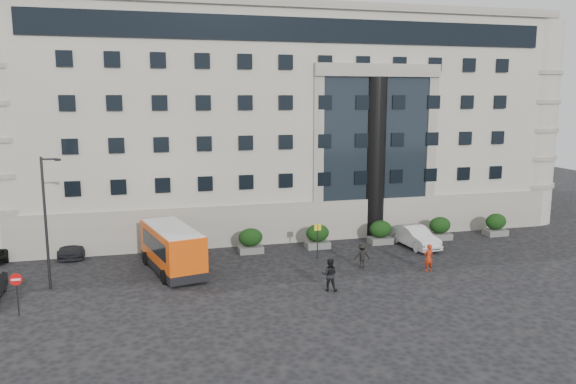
# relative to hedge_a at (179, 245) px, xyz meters

# --- Properties ---
(ground) EXTENTS (120.00, 120.00, 0.00)m
(ground) POSITION_rel_hedge_a_xyz_m (4.00, -7.80, -0.93)
(ground) COLOR black
(ground) RESTS_ON ground
(civic_building) EXTENTS (44.00, 24.00, 18.00)m
(civic_building) POSITION_rel_hedge_a_xyz_m (10.00, 14.20, 8.07)
(civic_building) COLOR #A39F90
(civic_building) RESTS_ON ground
(entrance_column) EXTENTS (1.80, 1.80, 13.00)m
(entrance_column) POSITION_rel_hedge_a_xyz_m (16.00, 2.50, 5.57)
(entrance_column) COLOR black
(entrance_column) RESTS_ON ground
(hedge_a) EXTENTS (1.80, 1.26, 1.84)m
(hedge_a) POSITION_rel_hedge_a_xyz_m (0.00, 0.00, 0.00)
(hedge_a) COLOR #5B5B58
(hedge_a) RESTS_ON ground
(hedge_b) EXTENTS (1.80, 1.26, 1.84)m
(hedge_b) POSITION_rel_hedge_a_xyz_m (5.20, 0.00, 0.00)
(hedge_b) COLOR #5B5B58
(hedge_b) RESTS_ON ground
(hedge_c) EXTENTS (1.80, 1.26, 1.84)m
(hedge_c) POSITION_rel_hedge_a_xyz_m (10.40, 0.00, 0.00)
(hedge_c) COLOR #5B5B58
(hedge_c) RESTS_ON ground
(hedge_d) EXTENTS (1.80, 1.26, 1.84)m
(hedge_d) POSITION_rel_hedge_a_xyz_m (15.60, 0.00, 0.00)
(hedge_d) COLOR #5B5B58
(hedge_d) RESTS_ON ground
(hedge_e) EXTENTS (1.80, 1.26, 1.84)m
(hedge_e) POSITION_rel_hedge_a_xyz_m (20.80, 0.00, 0.00)
(hedge_e) COLOR #5B5B58
(hedge_e) RESTS_ON ground
(hedge_f) EXTENTS (1.80, 1.26, 1.84)m
(hedge_f) POSITION_rel_hedge_a_xyz_m (26.00, 0.00, 0.00)
(hedge_f) COLOR #5B5B58
(hedge_f) RESTS_ON ground
(street_lamp) EXTENTS (1.16, 0.18, 8.00)m
(street_lamp) POSITION_rel_hedge_a_xyz_m (-7.94, -4.80, 3.44)
(street_lamp) COLOR #262628
(street_lamp) RESTS_ON ground
(bus_stop_sign) EXTENTS (0.50, 0.08, 2.52)m
(bus_stop_sign) POSITION_rel_hedge_a_xyz_m (9.50, -2.80, 0.80)
(bus_stop_sign) COLOR #262628
(bus_stop_sign) RESTS_ON ground
(no_entry_sign) EXTENTS (0.64, 0.16, 2.32)m
(no_entry_sign) POSITION_rel_hedge_a_xyz_m (-9.00, -8.84, 0.72)
(no_entry_sign) COLOR #262628
(no_entry_sign) RESTS_ON ground
(minibus) EXTENTS (4.03, 7.50, 2.98)m
(minibus) POSITION_rel_hedge_a_xyz_m (-0.65, -3.09, 0.71)
(minibus) COLOR #E34C0A
(minibus) RESTS_ON ground
(red_truck) EXTENTS (2.61, 5.50, 2.96)m
(red_truck) POSITION_rel_hedge_a_xyz_m (-8.42, 6.87, 0.59)
(red_truck) COLOR maroon
(red_truck) RESTS_ON ground
(parked_car_c) EXTENTS (1.93, 4.59, 1.32)m
(parked_car_c) POSITION_rel_hedge_a_xyz_m (-7.50, 2.84, -0.27)
(parked_car_c) COLOR black
(parked_car_c) RESTS_ON ground
(white_taxi) EXTENTS (2.16, 5.07, 1.62)m
(white_taxi) POSITION_rel_hedge_a_xyz_m (17.76, -1.64, -0.12)
(white_taxi) COLOR silver
(white_taxi) RESTS_ON ground
(pedestrian_a) EXTENTS (0.69, 0.47, 1.85)m
(pedestrian_a) POSITION_rel_hedge_a_xyz_m (15.70, -7.46, -0.00)
(pedestrian_a) COLOR #A92910
(pedestrian_a) RESTS_ON ground
(pedestrian_b) EXTENTS (1.18, 1.07, 1.98)m
(pedestrian_b) POSITION_rel_hedge_a_xyz_m (8.17, -9.31, 0.06)
(pedestrian_b) COLOR black
(pedestrian_b) RESTS_ON ground
(pedestrian_c) EXTENTS (1.14, 0.72, 1.68)m
(pedestrian_c) POSITION_rel_hedge_a_xyz_m (11.75, -5.61, -0.09)
(pedestrian_c) COLOR black
(pedestrian_c) RESTS_ON ground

